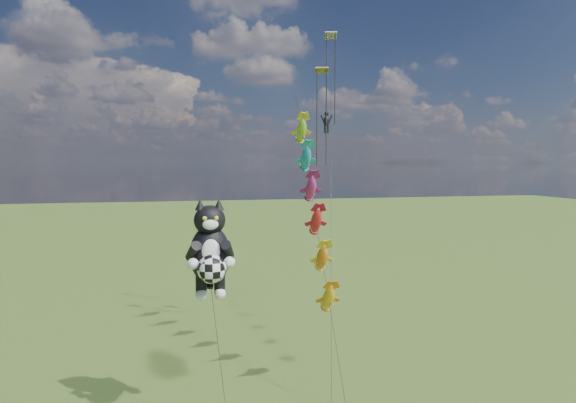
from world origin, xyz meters
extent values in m
plane|color=#284511|center=(0.00, 0.00, 0.00)|extent=(300.00, 300.00, 0.00)
cylinder|color=black|center=(2.60, -4.46, 3.70)|extent=(0.69, 2.66, 7.11)
ellipsoid|color=black|center=(2.27, -2.84, 8.87)|extent=(2.57, 2.26, 3.23)
ellipsoid|color=black|center=(2.27, -2.94, 10.79)|extent=(2.02, 1.89, 1.64)
cone|color=black|center=(1.76, -2.94, 11.65)|extent=(0.68, 0.68, 0.61)
cone|color=black|center=(2.77, -2.94, 11.65)|extent=(0.68, 0.68, 0.61)
ellipsoid|color=white|center=(2.27, -3.60, 10.64)|extent=(0.92, 0.60, 0.59)
ellipsoid|color=white|center=(2.27, -3.60, 9.17)|extent=(1.07, 0.60, 1.33)
sphere|color=gold|center=(1.97, -3.67, 10.97)|extent=(0.24, 0.24, 0.24)
sphere|color=gold|center=(2.57, -3.67, 10.97)|extent=(0.24, 0.24, 0.24)
sphere|color=white|center=(1.31, -3.90, 8.62)|extent=(0.61, 0.61, 0.61)
sphere|color=white|center=(3.23, -3.90, 8.62)|extent=(0.61, 0.61, 0.61)
sphere|color=white|center=(1.76, -2.99, 6.69)|extent=(0.65, 0.65, 0.65)
sphere|color=white|center=(2.77, -2.99, 6.69)|extent=(0.65, 0.65, 0.65)
sphere|color=white|center=(2.27, -4.20, 8.36)|extent=(1.54, 1.54, 1.54)
cylinder|color=black|center=(9.77, 2.08, 9.84)|extent=(0.97, 15.81, 19.39)
ellipsoid|color=yellow|center=(9.56, -1.39, 5.57)|extent=(0.84, 1.96, 2.13)
ellipsoid|color=red|center=(9.67, 0.38, 7.74)|extent=(0.84, 1.96, 2.13)
ellipsoid|color=red|center=(9.77, 2.15, 9.91)|extent=(0.84, 1.96, 2.13)
ellipsoid|color=#D83382|center=(9.88, 3.91, 12.08)|extent=(0.84, 1.96, 2.13)
ellipsoid|color=blue|center=(9.98, 5.68, 14.25)|extent=(0.84, 1.96, 2.13)
ellipsoid|color=green|center=(10.09, 7.45, 16.42)|extent=(0.84, 1.96, 2.13)
cylinder|color=black|center=(11.00, 2.69, 11.35)|extent=(5.07, 16.34, 22.42)
cube|color=green|center=(11.91, 8.12, 21.26)|extent=(1.16, 0.84, 0.48)
cylinder|color=black|center=(11.54, 8.12, 17.38)|extent=(0.08, 0.08, 7.76)
cylinder|color=black|center=(12.29, 8.12, 17.38)|extent=(0.08, 0.08, 7.76)
cube|color=blue|center=(13.52, 10.84, 24.74)|extent=(1.21, 0.95, 0.61)
cylinder|color=black|center=(13.14, 10.84, 20.86)|extent=(0.08, 0.08, 7.74)
cylinder|color=black|center=(13.89, 10.84, 20.86)|extent=(0.08, 0.08, 7.74)
camera|label=1|loc=(0.67, -29.24, 13.89)|focal=30.00mm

